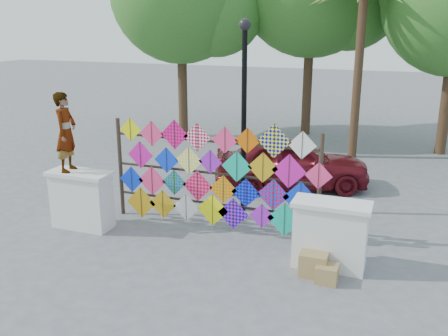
{
  "coord_description": "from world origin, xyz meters",
  "views": [
    {
      "loc": [
        3.79,
        -8.75,
        4.39
      ],
      "look_at": [
        0.33,
        0.6,
        1.45
      ],
      "focal_mm": 40.0,
      "sensor_mm": 36.0,
      "label": 1
    }
  ],
  "objects": [
    {
      "name": "parapet_right",
      "position": [
        2.7,
        -0.2,
        0.65
      ],
      "size": [
        1.4,
        0.65,
        1.28
      ],
      "color": "silver",
      "rests_on": "ground"
    },
    {
      "name": "kite_rack",
      "position": [
        0.11,
        0.72,
        1.19
      ],
      "size": [
        4.92,
        0.24,
        2.44
      ],
      "color": "#32261C",
      "rests_on": "ground"
    },
    {
      "name": "cardboard_box_far",
      "position": [
        2.76,
        -0.79,
        0.16
      ],
      "size": [
        0.38,
        0.35,
        0.32
      ],
      "primitive_type": "cube",
      "color": "tan",
      "rests_on": "ground"
    },
    {
      "name": "cardboard_box_near",
      "position": [
        2.5,
        -0.6,
        0.22
      ],
      "size": [
        0.49,
        0.44,
        0.44
      ],
      "primitive_type": "cube",
      "color": "tan",
      "rests_on": "ground"
    },
    {
      "name": "palm_tree",
      "position": [
        2.2,
        8.0,
        4.95
      ],
      "size": [
        3.62,
        3.62,
        5.83
      ],
      "color": "#4D3721",
      "rests_on": "ground"
    },
    {
      "name": "lamppost",
      "position": [
        0.3,
        2.0,
        2.69
      ],
      "size": [
        0.28,
        0.28,
        4.46
      ],
      "color": "black",
      "rests_on": "ground"
    },
    {
      "name": "parapet_left",
      "position": [
        -2.7,
        -0.2,
        0.65
      ],
      "size": [
        1.4,
        0.65,
        1.28
      ],
      "color": "silver",
      "rests_on": "ground"
    },
    {
      "name": "sedan",
      "position": [
        0.99,
        4.1,
        0.71
      ],
      "size": [
        4.46,
        3.01,
        1.41
      ],
      "primitive_type": "imported",
      "rotation": [
        0.0,
        0.0,
        1.93
      ],
      "color": "maroon",
      "rests_on": "ground"
    },
    {
      "name": "vendor_woman",
      "position": [
        -2.95,
        -0.2,
        2.13
      ],
      "size": [
        0.52,
        0.69,
        1.7
      ],
      "primitive_type": "imported",
      "rotation": [
        0.0,
        0.0,
        1.76
      ],
      "color": "#99999E",
      "rests_on": "parapet_left"
    },
    {
      "name": "ground",
      "position": [
        0.0,
        0.0,
        0.0
      ],
      "size": [
        80.0,
        80.0,
        0.0
      ],
      "primitive_type": "plane",
      "color": "gray",
      "rests_on": "ground"
    }
  ]
}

